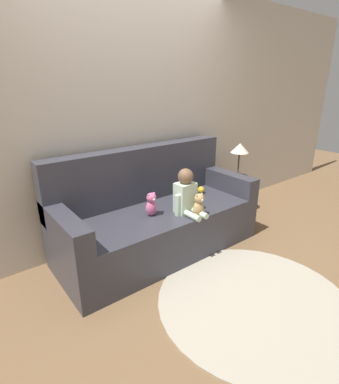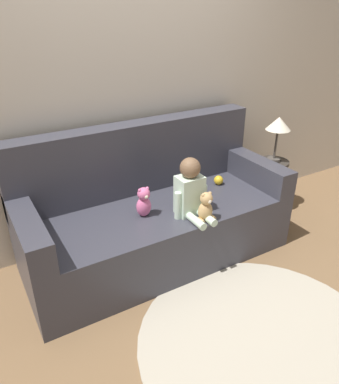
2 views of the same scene
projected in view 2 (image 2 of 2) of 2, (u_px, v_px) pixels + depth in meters
ground_plane at (158, 256)px, 3.06m from camera, size 12.00×12.00×0.00m
wall_back at (124, 83)px, 2.85m from camera, size 8.00×0.05×2.60m
couch at (153, 215)px, 2.95m from camera, size 2.04×0.84×1.03m
person_baby at (191, 191)px, 2.66m from camera, size 0.27×0.33×0.43m
teddy_bear_brown at (206, 208)px, 2.62m from camera, size 0.13×0.10×0.22m
plush_toy_side at (144, 202)px, 2.67m from camera, size 0.11×0.10×0.23m
toy_ball at (219, 180)px, 3.17m from camera, size 0.08×0.08×0.08m
floor_rug at (264, 343)px, 2.28m from camera, size 1.54×1.54×0.01m
side_table at (276, 141)px, 3.40m from camera, size 0.29×0.29×0.94m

